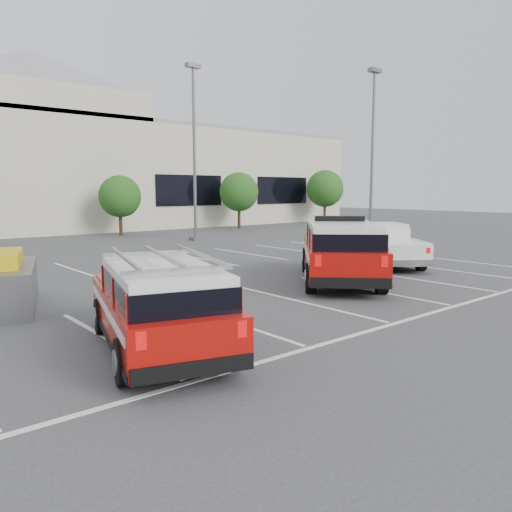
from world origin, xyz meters
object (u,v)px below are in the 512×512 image
at_px(tree_far_right, 325,190).
at_px(light_pole_right, 372,154).
at_px(tree_right, 240,193).
at_px(tree_mid_right, 121,198).
at_px(light_pole_mid, 194,153).
at_px(fire_chief_suv, 340,256).
at_px(convention_building, 1,167).
at_px(ladder_suv, 159,312).
at_px(white_pickup, 385,248).

bearing_deg(tree_far_right, light_pole_right, -127.04).
height_order(tree_right, tree_far_right, tree_far_right).
height_order(tree_mid_right, tree_far_right, tree_far_right).
height_order(light_pole_mid, fire_chief_suv, light_pole_mid).
bearing_deg(tree_mid_right, fire_chief_suv, -95.52).
distance_m(convention_building, ladder_suv, 33.67).
bearing_deg(ladder_suv, light_pole_right, 44.66).
distance_m(tree_mid_right, white_pickup, 19.45).
height_order(convention_building, tree_right, convention_building).
bearing_deg(tree_right, ladder_suv, -130.83).
distance_m(tree_right, ladder_suv, 30.75).
bearing_deg(ladder_suv, tree_right, 65.78).
bearing_deg(tree_mid_right, tree_right, 0.00).
bearing_deg(tree_right, fire_chief_suv, -120.13).
height_order(light_pole_right, white_pickup, light_pole_right).
bearing_deg(fire_chief_suv, white_pickup, 62.04).
distance_m(tree_right, tree_far_right, 10.00).
xyz_separation_m(tree_right, ladder_suv, (-20.06, -23.22, -2.02)).
bearing_deg(tree_right, light_pole_mid, -143.23).
distance_m(fire_chief_suv, ladder_suv, 8.46).
relative_size(tree_mid_right, tree_right, 0.90).
distance_m(convention_building, light_pole_right, 26.99).
relative_size(tree_right, ladder_suv, 0.87).
relative_size(tree_far_right, light_pole_mid, 0.47).
height_order(fire_chief_suv, white_pickup, fire_chief_suv).
relative_size(fire_chief_suv, ladder_suv, 1.16).
relative_size(tree_mid_right, white_pickup, 0.74).
relative_size(tree_far_right, white_pickup, 0.90).
height_order(convention_building, white_pickup, convention_building).
bearing_deg(white_pickup, convention_building, 142.27).
bearing_deg(light_pole_mid, tree_far_right, 18.48).
distance_m(light_pole_mid, white_pickup, 13.92).
bearing_deg(convention_building, white_pickup, -75.69).
height_order(tree_far_right, fire_chief_suv, tree_far_right).
bearing_deg(convention_building, tree_far_right, -21.51).
relative_size(tree_far_right, light_pole_right, 0.47).
bearing_deg(light_pole_right, convention_building, 125.89).
xyz_separation_m(light_pole_mid, fire_chief_suv, (-3.91, -14.63, -4.31)).
distance_m(fire_chief_suv, white_pickup, 4.73).
distance_m(tree_mid_right, ladder_suv, 25.36).
distance_m(tree_right, light_pole_right, 12.32).
relative_size(tree_far_right, fire_chief_suv, 0.82).
distance_m(tree_mid_right, tree_right, 10.00).
xyz_separation_m(tree_mid_right, tree_right, (10.00, 0.00, 0.27)).
distance_m(convention_building, tree_far_right, 26.83).
distance_m(white_pickup, ladder_suv, 13.18).
bearing_deg(fire_chief_suv, ladder_suv, -118.63).
height_order(convention_building, ladder_suv, convention_building).
bearing_deg(fire_chief_suv, light_pole_mid, 118.90).
xyz_separation_m(tree_far_right, fire_chief_suv, (-22.00, -20.67, -2.17)).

